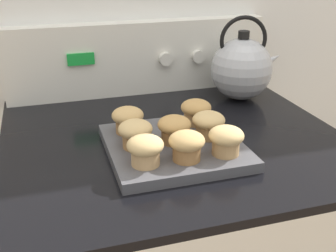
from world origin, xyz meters
TOP-DOWN VIEW (x-y plane):
  - control_panel at (0.00, 0.69)m, footprint 0.75×0.07m
  - muffin_pan at (-0.02, 0.28)m, footprint 0.28×0.28m
  - muffin_r0_c0 at (-0.10, 0.21)m, footprint 0.07×0.07m
  - muffin_r0_c1 at (-0.02, 0.20)m, footprint 0.07×0.07m
  - muffin_r0_c2 at (0.06, 0.20)m, footprint 0.07×0.07m
  - muffin_r1_c0 at (-0.10, 0.29)m, footprint 0.07×0.07m
  - muffin_r1_c1 at (-0.02, 0.28)m, footprint 0.07×0.07m
  - muffin_r1_c2 at (0.05, 0.29)m, footprint 0.07×0.07m
  - muffin_r2_c0 at (-0.10, 0.36)m, footprint 0.07×0.07m
  - muffin_r2_c2 at (0.05, 0.36)m, footprint 0.07×0.07m
  - tea_kettle at (0.26, 0.55)m, footprint 0.20×0.17m

SIDE VIEW (x-z plane):
  - muffin_pan at x=-0.02m, z-range 0.92..0.94m
  - muffin_r0_c0 at x=-0.10m, z-range 0.94..1.00m
  - muffin_r0_c1 at x=-0.02m, z-range 0.94..1.00m
  - muffin_r0_c2 at x=0.06m, z-range 0.94..1.00m
  - muffin_r1_c0 at x=-0.10m, z-range 0.94..1.00m
  - muffin_r1_c1 at x=-0.02m, z-range 0.94..1.00m
  - muffin_r1_c2 at x=0.05m, z-range 0.94..1.00m
  - muffin_r2_c0 at x=-0.10m, z-range 0.94..1.00m
  - muffin_r2_c2 at x=0.05m, z-range 0.94..1.00m
  - tea_kettle at x=0.26m, z-range 0.89..1.12m
  - control_panel at x=0.00m, z-range 0.92..1.12m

